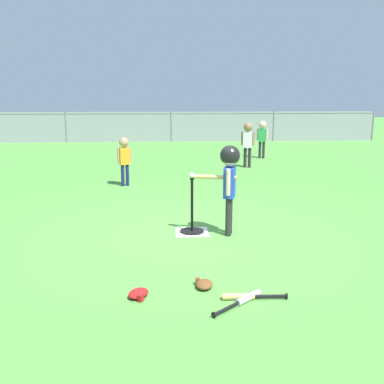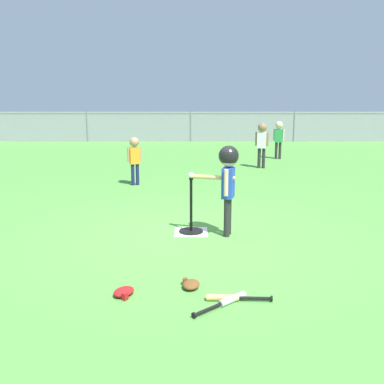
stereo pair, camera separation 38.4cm
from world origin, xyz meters
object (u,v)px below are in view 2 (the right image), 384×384
at_px(fielder_deep_left, 263,139).
at_px(spare_bat_wood, 231,298).
at_px(glove_near_bats, 125,292).
at_px(fielder_deep_center, 280,135).
at_px(glove_by_plate, 192,284).
at_px(baseball_on_tee, 192,175).
at_px(batter_child, 229,172).
at_px(spare_bat_silver, 228,301).
at_px(batting_tee, 192,223).
at_px(fielder_deep_right, 136,154).

bearing_deg(fielder_deep_left, spare_bat_wood, -100.65).
height_order(fielder_deep_left, glove_near_bats, fielder_deep_left).
bearing_deg(fielder_deep_center, glove_near_bats, -109.02).
xyz_separation_m(glove_by_plate, glove_near_bats, (-0.61, -0.17, 0.00)).
xyz_separation_m(baseball_on_tee, glove_near_bats, (-0.61, -1.94, -0.74)).
distance_m(batter_child, spare_bat_wood, 2.08).
relative_size(fielder_deep_left, glove_near_bats, 4.13).
height_order(spare_bat_silver, glove_by_plate, glove_by_plate).
bearing_deg(spare_bat_wood, glove_near_bats, 173.34).
bearing_deg(batting_tee, fielder_deep_center, 70.57).
distance_m(batting_tee, glove_near_bats, 2.03).
distance_m(spare_bat_silver, glove_near_bats, 0.95).
xyz_separation_m(fielder_deep_left, spare_bat_wood, (-1.39, -7.40, -0.69)).
height_order(fielder_deep_center, fielder_deep_left, fielder_deep_left).
xyz_separation_m(spare_bat_silver, glove_near_bats, (-0.93, 0.18, 0.01)).
distance_m(fielder_deep_right, glove_near_bats, 5.20).
bearing_deg(spare_bat_wood, baseball_on_tee, 99.65).
height_order(batting_tee, glove_near_bats, batting_tee).
xyz_separation_m(baseball_on_tee, fielder_deep_center, (2.46, 6.98, -0.09)).
relative_size(baseball_on_tee, spare_bat_wood, 0.13).
height_order(batter_child, spare_bat_wood, batter_child).
bearing_deg(spare_bat_wood, spare_bat_silver, -111.51).
bearing_deg(batter_child, batting_tee, 164.36).
bearing_deg(fielder_deep_center, glove_by_plate, -105.71).
height_order(fielder_deep_right, spare_bat_silver, fielder_deep_right).
bearing_deg(baseball_on_tee, glove_by_plate, -89.97).
xyz_separation_m(fielder_deep_left, spare_bat_silver, (-1.42, -7.47, -0.69)).
height_order(fielder_deep_left, spare_bat_wood, fielder_deep_left).
bearing_deg(glove_by_plate, batter_child, 74.13).
distance_m(batting_tee, fielder_deep_right, 3.43).
bearing_deg(fielder_deep_right, spare_bat_silver, -74.62).
bearing_deg(fielder_deep_right, glove_near_bats, -84.13).
distance_m(fielder_deep_right, glove_by_plate, 5.13).
xyz_separation_m(batter_child, fielder_deep_left, (1.27, 5.48, -0.11)).
xyz_separation_m(baseball_on_tee, fielder_deep_left, (1.74, 5.35, -0.05)).
bearing_deg(batter_child, glove_by_plate, -105.87).
bearing_deg(batting_tee, fielder_deep_left, 71.99).
bearing_deg(batting_tee, baseball_on_tee, -90.00).
relative_size(batting_tee, fielder_deep_left, 0.66).
xyz_separation_m(batter_child, spare_bat_silver, (-0.15, -1.99, -0.81)).
relative_size(fielder_deep_left, glove_by_plate, 4.60).
xyz_separation_m(fielder_deep_left, glove_by_plate, (-1.74, -7.12, -0.69)).
relative_size(spare_bat_wood, glove_near_bats, 2.17).
distance_m(spare_bat_wood, glove_by_plate, 0.45).
bearing_deg(baseball_on_tee, spare_bat_wood, -80.35).
relative_size(batting_tee, fielder_deep_center, 0.69).
xyz_separation_m(batting_tee, spare_bat_silver, (0.32, -2.12, -0.09)).
distance_m(fielder_deep_left, glove_by_plate, 7.36).
relative_size(spare_bat_wood, glove_by_plate, 2.42).
xyz_separation_m(baseball_on_tee, fielder_deep_right, (-1.14, 3.20, -0.15)).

